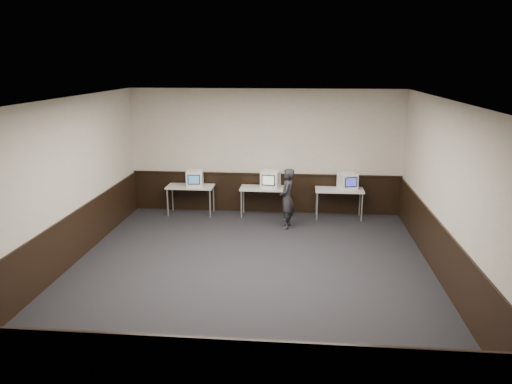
% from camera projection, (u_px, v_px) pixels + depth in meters
% --- Properties ---
extents(floor, '(8.00, 8.00, 0.00)m').
position_uv_depth(floor, '(249.00, 272.00, 9.38)').
color(floor, black).
rests_on(floor, ground).
extents(ceiling, '(8.00, 8.00, 0.00)m').
position_uv_depth(ceiling, '(248.00, 100.00, 8.57)').
color(ceiling, white).
rests_on(ceiling, back_wall).
extents(back_wall, '(7.00, 0.00, 7.00)m').
position_uv_depth(back_wall, '(265.00, 152.00, 12.83)').
color(back_wall, '#BDB5A6').
rests_on(back_wall, ground).
extents(front_wall, '(7.00, 0.00, 7.00)m').
position_uv_depth(front_wall, '(207.00, 287.00, 5.12)').
color(front_wall, '#BDB5A6').
rests_on(front_wall, ground).
extents(left_wall, '(0.00, 8.00, 8.00)m').
position_uv_depth(left_wall, '(62.00, 186.00, 9.29)').
color(left_wall, '#BDB5A6').
rests_on(left_wall, ground).
extents(right_wall, '(0.00, 8.00, 8.00)m').
position_uv_depth(right_wall, '(449.00, 195.00, 8.66)').
color(right_wall, '#BDB5A6').
rests_on(right_wall, ground).
extents(wainscot_back, '(6.98, 0.04, 1.00)m').
position_uv_depth(wainscot_back, '(265.00, 193.00, 13.09)').
color(wainscot_back, black).
rests_on(wainscot_back, back_wall).
extents(wainscot_front, '(6.98, 0.04, 1.00)m').
position_uv_depth(wainscot_front, '(210.00, 379.00, 5.42)').
color(wainscot_front, black).
rests_on(wainscot_front, front_wall).
extents(wainscot_left, '(0.04, 7.98, 1.00)m').
position_uv_depth(wainscot_left, '(69.00, 241.00, 9.56)').
color(wainscot_left, black).
rests_on(wainscot_left, left_wall).
extents(wainscot_right, '(0.04, 7.98, 1.00)m').
position_uv_depth(wainscot_right, '(442.00, 254.00, 8.94)').
color(wainscot_right, black).
rests_on(wainscot_right, right_wall).
extents(wainscot_rail, '(6.98, 0.06, 0.04)m').
position_uv_depth(wainscot_rail, '(265.00, 174.00, 12.94)').
color(wainscot_rail, black).
rests_on(wainscot_rail, wainscot_back).
extents(desk_left, '(1.20, 0.60, 0.75)m').
position_uv_depth(desk_left, '(190.00, 188.00, 12.85)').
color(desk_left, beige).
rests_on(desk_left, ground).
extents(desk_center, '(1.20, 0.60, 0.75)m').
position_uv_depth(desk_center, '(264.00, 190.00, 12.68)').
color(desk_center, beige).
rests_on(desk_center, ground).
extents(desk_right, '(1.20, 0.60, 0.75)m').
position_uv_depth(desk_right, '(339.00, 192.00, 12.51)').
color(desk_right, beige).
rests_on(desk_right, ground).
extents(emac_left, '(0.46, 0.48, 0.41)m').
position_uv_depth(emac_left, '(195.00, 178.00, 12.72)').
color(emac_left, white).
rests_on(emac_left, desk_left).
extents(emac_center, '(0.52, 0.54, 0.44)m').
position_uv_depth(emac_center, '(271.00, 179.00, 12.58)').
color(emac_center, white).
rests_on(emac_center, desk_center).
extents(emac_right, '(0.53, 0.54, 0.41)m').
position_uv_depth(emac_right, '(348.00, 181.00, 12.45)').
color(emac_right, white).
rests_on(emac_right, desk_right).
extents(person, '(0.39, 0.55, 1.44)m').
position_uv_depth(person, '(287.00, 199.00, 11.74)').
color(person, black).
rests_on(person, ground).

